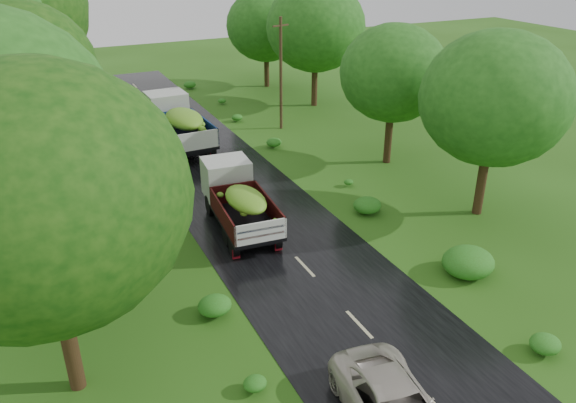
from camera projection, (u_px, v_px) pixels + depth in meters
road at (344, 308)px, 19.58m from camera, size 6.50×80.00×0.02m
road_lines at (330, 293)px, 20.39m from camera, size 0.12×69.60×0.00m
truck_near at (238, 197)px, 24.51m from camera, size 2.58×6.10×2.50m
truck_far at (177, 121)px, 33.76m from camera, size 2.66×6.95×2.89m
utility_pole at (281, 73)px, 36.07m from camera, size 1.24×0.43×7.20m
trees_right at (344, 48)px, 35.40m from camera, size 5.36×29.91×7.50m
shrubs at (248, 200)px, 26.75m from camera, size 11.90×44.00×0.70m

